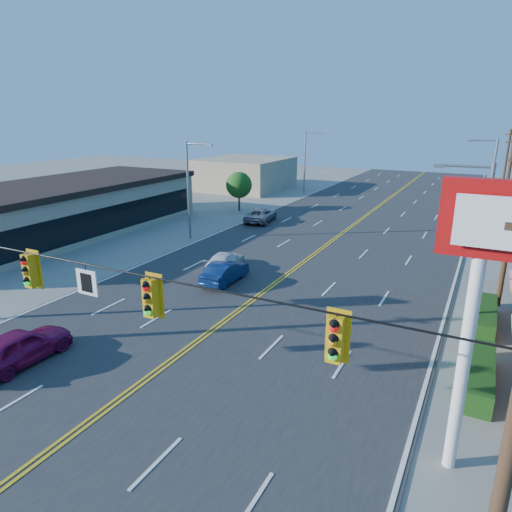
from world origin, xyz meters
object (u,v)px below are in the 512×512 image
at_px(signal_span, 57,293).
at_px(car_white, 225,261).
at_px(car_magenta, 20,348).
at_px(car_silver, 261,215).
at_px(car_blue, 225,273).
at_px(kfc_pylon, 477,274).

distance_m(signal_span, car_white, 17.41).
height_order(car_magenta, car_silver, car_magenta).
distance_m(car_magenta, car_white, 14.43).
height_order(car_blue, car_silver, car_silver).
xyz_separation_m(signal_span, car_blue, (-2.75, 14.15, -4.22)).
bearing_deg(car_magenta, car_silver, -83.81).
bearing_deg(car_magenta, signal_span, 159.69).
xyz_separation_m(kfc_pylon, car_blue, (-13.87, 10.15, -5.38)).
bearing_deg(car_silver, car_white, 98.38).
xyz_separation_m(signal_span, car_white, (-4.07, 16.37, -4.31)).
xyz_separation_m(car_magenta, car_silver, (-2.96, 28.14, -0.08)).
relative_size(car_magenta, car_white, 1.10).
bearing_deg(car_blue, kfc_pylon, 142.19).
distance_m(car_magenta, car_silver, 28.30).
bearing_deg(signal_span, car_magenta, 159.51).
bearing_deg(signal_span, car_white, 103.97).
xyz_separation_m(car_magenta, car_white, (1.28, 14.37, -0.17)).
distance_m(car_blue, car_silver, 16.93).
bearing_deg(car_silver, car_magenta, 87.27).
xyz_separation_m(signal_span, car_silver, (-8.31, 30.14, -4.22)).
height_order(car_blue, car_white, car_blue).
relative_size(kfc_pylon, car_magenta, 1.95).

